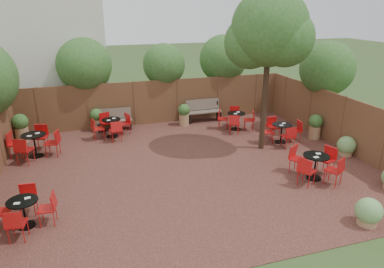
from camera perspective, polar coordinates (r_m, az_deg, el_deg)
name	(u,v)px	position (r m, az deg, el deg)	size (l,w,h in m)	color
ground	(189,167)	(11.90, -0.43, -5.44)	(80.00, 80.00, 0.00)	#354F23
courtyard_paving	(189,167)	(11.90, -0.43, -5.40)	(12.00, 10.00, 0.02)	#341B15
fence_back	(157,102)	(16.13, -5.66, 5.17)	(12.00, 0.08, 2.00)	#52341E
fence_right	(342,123)	(14.35, 23.14, 1.71)	(0.08, 10.00, 2.00)	#52341E
neighbour_building	(47,31)	(18.36, -22.47, 15.13)	(5.00, 4.00, 8.00)	beige
overhang_foliage	(96,78)	(12.95, -15.23, 8.72)	(15.72, 10.73, 2.78)	#2A571C
courtyard_tree	(269,33)	(12.71, 12.42, 15.65)	(2.79, 2.69, 5.73)	black
park_bench_left	(114,119)	(15.64, -12.51, 2.38)	(1.52, 0.55, 0.92)	brown
park_bench_right	(203,110)	(16.45, 1.85, 3.89)	(1.64, 0.55, 1.01)	brown
bistro_tables	(172,143)	(12.66, -3.32, -1.55)	(10.78, 7.30, 0.96)	black
planters	(142,122)	(14.78, -8.14, 1.97)	(11.89, 4.17, 1.14)	#95704A
low_shrubs	(368,175)	(11.86, 26.62, -5.92)	(3.11, 4.39, 0.71)	#95704A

